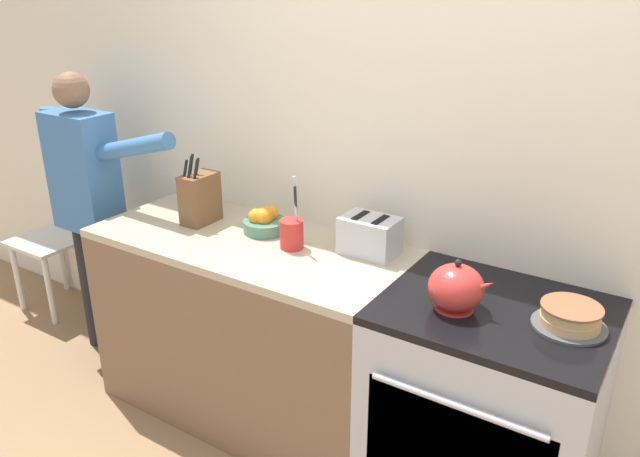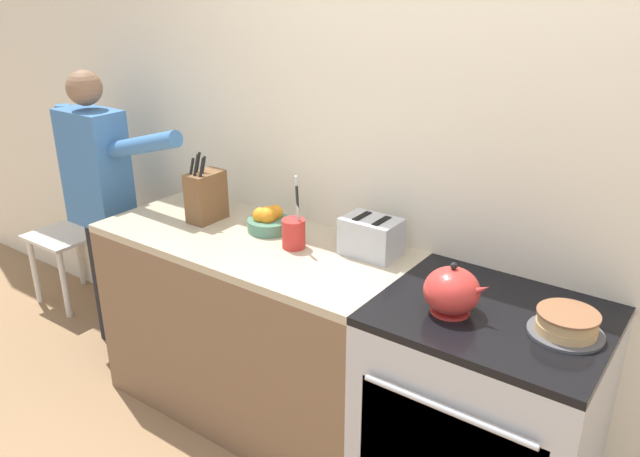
{
  "view_description": "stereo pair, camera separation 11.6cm",
  "coord_description": "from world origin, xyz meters",
  "px_view_note": "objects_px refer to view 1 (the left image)",
  "views": [
    {
      "loc": [
        0.86,
        -1.59,
        1.95
      ],
      "look_at": [
        -0.35,
        0.29,
        1.04
      ],
      "focal_mm": 35.0,
      "sensor_mm": 36.0,
      "label": 1
    },
    {
      "loc": [
        0.96,
        -1.53,
        1.95
      ],
      "look_at": [
        -0.35,
        0.29,
        1.04
      ],
      "focal_mm": 35.0,
      "sensor_mm": 36.0,
      "label": 2
    }
  ],
  "objects_px": {
    "utensil_crock": "(292,233)",
    "toaster": "(370,236)",
    "fruit_bowl": "(264,221)",
    "dining_chair": "(61,228)",
    "tea_kettle": "(457,288)",
    "knife_block": "(200,198)",
    "layer_cake": "(570,317)",
    "person_baker": "(88,195)",
    "stove_range": "(483,413)"
  },
  "relations": [
    {
      "from": "fruit_bowl",
      "to": "toaster",
      "type": "relative_size",
      "value": 0.79
    },
    {
      "from": "person_baker",
      "to": "dining_chair",
      "type": "distance_m",
      "value": 0.79
    },
    {
      "from": "knife_block",
      "to": "layer_cake",
      "type": "bearing_deg",
      "value": -1.55
    },
    {
      "from": "stove_range",
      "to": "layer_cake",
      "type": "distance_m",
      "value": 0.54
    },
    {
      "from": "utensil_crock",
      "to": "dining_chair",
      "type": "bearing_deg",
      "value": 174.51
    },
    {
      "from": "knife_block",
      "to": "fruit_bowl",
      "type": "height_order",
      "value": "knife_block"
    },
    {
      "from": "stove_range",
      "to": "person_baker",
      "type": "relative_size",
      "value": 0.58
    },
    {
      "from": "layer_cake",
      "to": "tea_kettle",
      "type": "relative_size",
      "value": 1.03
    },
    {
      "from": "knife_block",
      "to": "toaster",
      "type": "height_order",
      "value": "knife_block"
    },
    {
      "from": "knife_block",
      "to": "person_baker",
      "type": "xyz_separation_m",
      "value": [
        -0.72,
        -0.07,
        -0.1
      ]
    },
    {
      "from": "utensil_crock",
      "to": "fruit_bowl",
      "type": "height_order",
      "value": "utensil_crock"
    },
    {
      "from": "stove_range",
      "to": "tea_kettle",
      "type": "distance_m",
      "value": 0.54
    },
    {
      "from": "tea_kettle",
      "to": "dining_chair",
      "type": "distance_m",
      "value": 2.7
    },
    {
      "from": "fruit_bowl",
      "to": "person_baker",
      "type": "height_order",
      "value": "person_baker"
    },
    {
      "from": "toaster",
      "to": "person_baker",
      "type": "distance_m",
      "value": 1.55
    },
    {
      "from": "utensil_crock",
      "to": "stove_range",
      "type": "bearing_deg",
      "value": -2.34
    },
    {
      "from": "fruit_bowl",
      "to": "layer_cake",
      "type": "bearing_deg",
      "value": -4.79
    },
    {
      "from": "toaster",
      "to": "fruit_bowl",
      "type": "bearing_deg",
      "value": -174.53
    },
    {
      "from": "utensil_crock",
      "to": "person_baker",
      "type": "distance_m",
      "value": 1.24
    },
    {
      "from": "stove_range",
      "to": "tea_kettle",
      "type": "xyz_separation_m",
      "value": [
        -0.12,
        -0.08,
        0.52
      ]
    },
    {
      "from": "toaster",
      "to": "person_baker",
      "type": "relative_size",
      "value": 0.16
    },
    {
      "from": "stove_range",
      "to": "layer_cake",
      "type": "height_order",
      "value": "layer_cake"
    },
    {
      "from": "knife_block",
      "to": "tea_kettle",
      "type": "bearing_deg",
      "value": -5.79
    },
    {
      "from": "utensil_crock",
      "to": "person_baker",
      "type": "relative_size",
      "value": 0.21
    },
    {
      "from": "stove_range",
      "to": "toaster",
      "type": "xyz_separation_m",
      "value": [
        -0.59,
        0.16,
        0.52
      ]
    },
    {
      "from": "tea_kettle",
      "to": "knife_block",
      "type": "distance_m",
      "value": 1.29
    },
    {
      "from": "knife_block",
      "to": "person_baker",
      "type": "bearing_deg",
      "value": -174.68
    },
    {
      "from": "layer_cake",
      "to": "knife_block",
      "type": "xyz_separation_m",
      "value": [
        -1.64,
        0.04,
        0.08
      ]
    },
    {
      "from": "stove_range",
      "to": "fruit_bowl",
      "type": "bearing_deg",
      "value": 173.95
    },
    {
      "from": "layer_cake",
      "to": "tea_kettle",
      "type": "xyz_separation_m",
      "value": [
        -0.36,
        -0.09,
        0.04
      ]
    },
    {
      "from": "stove_range",
      "to": "layer_cake",
      "type": "relative_size",
      "value": 3.73
    },
    {
      "from": "tea_kettle",
      "to": "fruit_bowl",
      "type": "height_order",
      "value": "tea_kettle"
    },
    {
      "from": "tea_kettle",
      "to": "person_baker",
      "type": "bearing_deg",
      "value": 178.19
    },
    {
      "from": "utensil_crock",
      "to": "toaster",
      "type": "xyz_separation_m",
      "value": [
        0.3,
        0.13,
        0.01
      ]
    },
    {
      "from": "layer_cake",
      "to": "dining_chair",
      "type": "xyz_separation_m",
      "value": [
        -3.0,
        0.21,
        -0.43
      ]
    },
    {
      "from": "layer_cake",
      "to": "toaster",
      "type": "height_order",
      "value": "toaster"
    },
    {
      "from": "utensil_crock",
      "to": "person_baker",
      "type": "bearing_deg",
      "value": -177.5
    },
    {
      "from": "fruit_bowl",
      "to": "toaster",
      "type": "bearing_deg",
      "value": 5.47
    },
    {
      "from": "layer_cake",
      "to": "toaster",
      "type": "bearing_deg",
      "value": 169.06
    },
    {
      "from": "dining_chair",
      "to": "tea_kettle",
      "type": "bearing_deg",
      "value": 15.16
    },
    {
      "from": "dining_chair",
      "to": "layer_cake",
      "type": "bearing_deg",
      "value": 17.55
    },
    {
      "from": "tea_kettle",
      "to": "utensil_crock",
      "type": "height_order",
      "value": "utensil_crock"
    },
    {
      "from": "stove_range",
      "to": "dining_chair",
      "type": "bearing_deg",
      "value": 175.52
    },
    {
      "from": "dining_chair",
      "to": "utensil_crock",
      "type": "bearing_deg",
      "value": 16.11
    },
    {
      "from": "stove_range",
      "to": "person_baker",
      "type": "height_order",
      "value": "person_baker"
    },
    {
      "from": "fruit_bowl",
      "to": "person_baker",
      "type": "relative_size",
      "value": 0.13
    },
    {
      "from": "tea_kettle",
      "to": "person_baker",
      "type": "height_order",
      "value": "person_baker"
    },
    {
      "from": "layer_cake",
      "to": "fruit_bowl",
      "type": "bearing_deg",
      "value": 175.21
    },
    {
      "from": "layer_cake",
      "to": "toaster",
      "type": "distance_m",
      "value": 0.84
    },
    {
      "from": "utensil_crock",
      "to": "dining_chair",
      "type": "distance_m",
      "value": 1.94
    }
  ]
}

